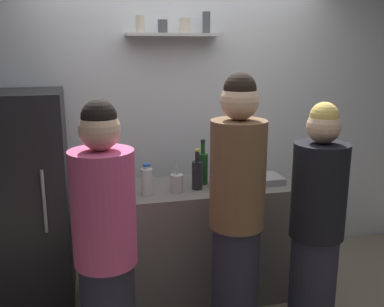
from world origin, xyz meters
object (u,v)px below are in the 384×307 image
refrigerator (23,199)px  person_brown_jacket (237,218)px  utensil_holder (177,183)px  wine_bottle_green_glass (203,167)px  wine_bottle_dark_glass (197,174)px  water_bottle_plastic (147,180)px  wine_bottle_pale_glass (215,171)px  person_blonde (316,231)px  person_pink_top (106,255)px  baking_pan (259,179)px  wine_bottle_amber_glass (230,169)px

refrigerator → person_brown_jacket: bearing=-34.7°
utensil_holder → wine_bottle_green_glass: 0.27m
refrigerator → wine_bottle_dark_glass: size_ratio=5.36×
wine_bottle_green_glass → water_bottle_plastic: wine_bottle_green_glass is taller
wine_bottle_pale_glass → wine_bottle_green_glass: (-0.06, 0.11, 0.00)m
wine_bottle_green_glass → person_blonde: size_ratio=0.21×
refrigerator → person_pink_top: person_pink_top is taller
wine_bottle_dark_glass → wine_bottle_green_glass: bearing=57.0°
utensil_holder → wine_bottle_dark_glass: wine_bottle_dark_glass is taller
baking_pan → water_bottle_plastic: bearing=-176.4°
wine_bottle_amber_glass → person_brown_jacket: size_ratio=0.18×
wine_bottle_green_glass → water_bottle_plastic: bearing=-163.4°
wine_bottle_pale_glass → person_blonde: (0.47, -0.66, -0.24)m
baking_pan → water_bottle_plastic: water_bottle_plastic is taller
wine_bottle_dark_glass → wine_bottle_green_glass: wine_bottle_green_glass is taller
wine_bottle_pale_glass → wine_bottle_amber_glass: (0.13, 0.03, -0.00)m
refrigerator → baking_pan: refrigerator is taller
wine_bottle_green_glass → person_blonde: 0.97m
baking_pan → wine_bottle_amber_glass: (-0.23, 0.00, 0.10)m
baking_pan → person_pink_top: bearing=-146.9°
baking_pan → wine_bottle_amber_glass: bearing=179.0°
person_brown_jacket → person_blonde: bearing=113.0°
baking_pan → wine_bottle_green_glass: (-0.43, 0.08, 0.10)m
water_bottle_plastic → person_brown_jacket: 0.73m
wine_bottle_pale_glass → wine_bottle_amber_glass: bearing=15.0°
baking_pan → wine_bottle_pale_glass: bearing=-175.2°
wine_bottle_green_glass → person_blonde: bearing=-55.0°
wine_bottle_amber_glass → person_brown_jacket: (-0.16, -0.60, -0.13)m
wine_bottle_dark_glass → person_brown_jacket: (0.11, -0.56, -0.13)m
utensil_holder → person_brown_jacket: (0.26, -0.54, -0.08)m
wine_bottle_green_glass → person_pink_top: (-0.78, -0.86, -0.21)m
wine_bottle_pale_glass → wine_bottle_green_glass: 0.13m
utensil_holder → person_blonde: person_blonde is taller
refrigerator → wine_bottle_amber_glass: bearing=-12.6°
wine_bottle_pale_glass → wine_bottle_green_glass: bearing=120.8°
refrigerator → water_bottle_plastic: 0.99m
utensil_holder → person_brown_jacket: person_brown_jacket is taller
wine_bottle_amber_glass → person_pink_top: bearing=-140.9°
wine_bottle_green_glass → wine_bottle_amber_glass: bearing=-21.0°
baking_pan → person_brown_jacket: bearing=-123.3°
wine_bottle_amber_glass → person_blonde: (0.34, -0.69, -0.24)m
baking_pan → person_blonde: (0.11, -0.69, -0.14)m
baking_pan → wine_bottle_dark_glass: 0.51m
wine_bottle_dark_glass → wine_bottle_amber_glass: (0.27, 0.04, 0.01)m
person_brown_jacket → refrigerator: bearing=-91.8°
wine_bottle_pale_glass → wine_bottle_dark_glass: (-0.14, -0.00, -0.01)m
baking_pan → water_bottle_plastic: (-0.87, -0.05, 0.07)m
refrigerator → wine_bottle_amber_glass: size_ratio=4.92×
utensil_holder → person_pink_top: bearing=-127.0°
person_blonde → person_brown_jacket: size_ratio=0.90×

